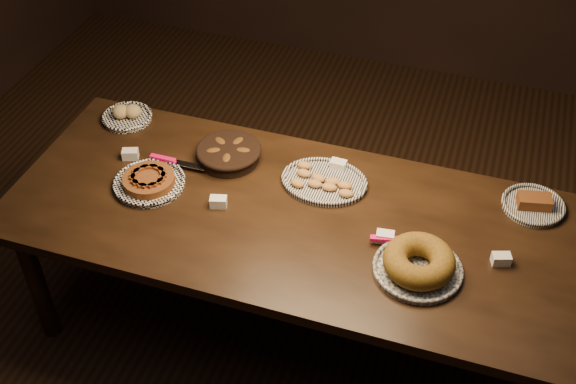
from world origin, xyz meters
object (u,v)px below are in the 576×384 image
(bundt_cake_plate, at_px, (418,263))
(apple_tart_plate, at_px, (149,181))
(madeleine_platter, at_px, (324,181))
(buffet_table, at_px, (292,227))

(bundt_cake_plate, bearing_deg, apple_tart_plate, 149.05)
(apple_tart_plate, xyz_separation_m, madeleine_platter, (0.71, 0.24, -0.01))
(madeleine_platter, distance_m, bundt_cake_plate, 0.61)
(buffet_table, distance_m, madeleine_platter, 0.25)
(buffet_table, height_order, madeleine_platter, madeleine_platter)
(apple_tart_plate, bearing_deg, madeleine_platter, 13.19)
(madeleine_platter, height_order, bundt_cake_plate, bundt_cake_plate)
(apple_tart_plate, relative_size, madeleine_platter, 0.95)
(buffet_table, xyz_separation_m, madeleine_platter, (0.07, 0.22, 0.09))
(bundt_cake_plate, bearing_deg, madeleine_platter, 117.53)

